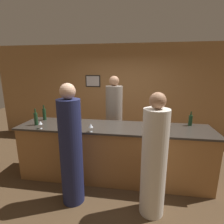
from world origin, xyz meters
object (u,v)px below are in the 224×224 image
Objects in this scene: wine_bottle_2 at (190,120)px; ice_bucket at (165,119)px; guest_0 at (71,150)px; wine_bottle_0 at (44,114)px; guest_1 at (154,161)px; wine_bottle_1 at (36,119)px; bartender at (114,121)px.

wine_bottle_2 is 0.46m from ice_bucket.
guest_0 is 2.23m from wine_bottle_2.
ice_bucket is at bearing 2.20° from wine_bottle_0.
wine_bottle_2 is at bearing -4.05° from ice_bucket.
guest_1 is 2.28m from wine_bottle_1.
ice_bucket is at bearing 76.04° from guest_1.
wine_bottle_1 is 2.92m from wine_bottle_2.
bartender reaches higher than wine_bottle_0.
guest_0 is at bearing -33.24° from wine_bottle_1.
wine_bottle_2 is at bearing 160.19° from bartender.
wine_bottle_1 is (-0.92, 0.60, 0.29)m from guest_0.
wine_bottle_0 reaches higher than wine_bottle_2.
bartender is 7.23× the size of wine_bottle_2.
guest_1 is at bearing -2.38° from guest_0.
wine_bottle_0 is at bearing 134.82° from guest_0.
wine_bottle_0 is at bearing 23.82° from bartender.
guest_1 is at bearing -24.74° from wine_bottle_0.
bartender is 1.65m from wine_bottle_2.
wine_bottle_0 is 2.46m from ice_bucket.
wine_bottle_2 is (2.89, 0.41, -0.02)m from wine_bottle_1.
wine_bottle_0 is 1.68× the size of ice_bucket.
guest_0 is at bearing -145.18° from ice_bucket.
wine_bottle_2 is 1.44× the size of ice_bucket.
guest_0 is at bearing -152.73° from wine_bottle_2.
wine_bottle_0 is at bearing 94.28° from wine_bottle_1.
guest_1 is 2.43m from wine_bottle_0.
wine_bottle_1 reaches higher than wine_bottle_0.
guest_0 is 1.05× the size of guest_1.
guest_0 is at bearing -45.18° from wine_bottle_0.
wine_bottle_1 is 2.47m from ice_bucket.
ice_bucket is (0.27, 1.10, 0.31)m from guest_1.
guest_1 is 5.67× the size of wine_bottle_1.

